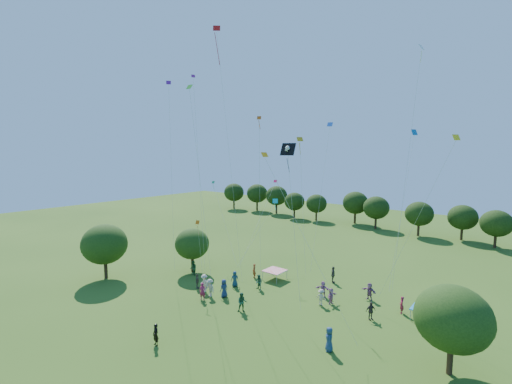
% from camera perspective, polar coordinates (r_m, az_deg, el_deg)
% --- Properties ---
extents(near_tree_west, '(5.10, 5.10, 6.35)m').
position_cam_1_polar(near_tree_west, '(43.53, -23.93, -7.95)').
color(near_tree_west, '#422B19').
rests_on(near_tree_west, ground).
extents(near_tree_north, '(4.14, 4.14, 5.37)m').
position_cam_1_polar(near_tree_north, '(42.87, -10.60, -8.49)').
color(near_tree_north, '#422B19').
rests_on(near_tree_north, ground).
extents(near_tree_east, '(4.75, 4.75, 5.99)m').
position_cam_1_polar(near_tree_east, '(26.83, 29.95, -17.78)').
color(near_tree_east, '#422B19').
rests_on(near_tree_east, ground).
extents(treeline, '(88.01, 8.77, 6.77)m').
position_cam_1_polar(treeline, '(69.30, 21.04, -2.58)').
color(treeline, '#422B19').
rests_on(treeline, ground).
extents(tent_red_stripe, '(2.20, 2.20, 1.10)m').
position_cam_1_polar(tent_red_stripe, '(40.43, 3.14, -12.96)').
color(tent_red_stripe, red).
rests_on(tent_red_stripe, ground).
extents(tent_blue, '(2.20, 2.20, 1.10)m').
position_cam_1_polar(tent_blue, '(34.73, 26.49, -17.00)').
color(tent_blue, '#1D7BBE').
rests_on(tent_blue, ground).
extents(man_in_black, '(0.67, 0.47, 1.67)m').
position_cam_1_polar(man_in_black, '(29.00, -16.38, -21.87)').
color(man_in_black, black).
rests_on(man_in_black, ground).
extents(crowd_person_0, '(0.61, 0.97, 1.84)m').
position_cam_1_polar(crowd_person_0, '(36.00, -5.35, -15.68)').
color(crowd_person_0, navy).
rests_on(crowd_person_0, ground).
extents(crowd_person_1, '(0.55, 0.68, 1.58)m').
position_cam_1_polar(crowd_person_1, '(35.21, 23.10, -16.94)').
color(crowd_person_1, maroon).
rests_on(crowd_person_1, ground).
extents(crowd_person_2, '(0.84, 0.53, 1.61)m').
position_cam_1_polar(crowd_person_2, '(37.68, 0.50, -14.81)').
color(crowd_person_2, '#235137').
rests_on(crowd_person_2, ground).
extents(crowd_person_3, '(1.24, 0.65, 1.83)m').
position_cam_1_polar(crowd_person_3, '(36.28, -7.69, -15.55)').
color(crowd_person_3, '#B7AF92').
rests_on(crowd_person_3, ground).
extents(crowd_person_4, '(0.94, 1.00, 1.62)m').
position_cam_1_polar(crowd_person_4, '(38.46, -9.76, -14.44)').
color(crowd_person_4, '#474239').
rests_on(crowd_person_4, ground).
extents(crowd_person_5, '(1.68, 0.88, 1.71)m').
position_cam_1_polar(crowd_person_5, '(37.06, 18.38, -15.44)').
color(crowd_person_5, '#854D78').
rests_on(crowd_person_5, ground).
extents(crowd_person_6, '(0.87, 0.95, 1.71)m').
position_cam_1_polar(crowd_person_6, '(38.52, -3.55, -14.25)').
color(crowd_person_6, '#1A354E').
rests_on(crowd_person_6, ground).
extents(crowd_person_7, '(0.77, 0.68, 1.73)m').
position_cam_1_polar(crowd_person_7, '(35.66, -8.91, -16.06)').
color(crowd_person_7, '#971B45').
rests_on(crowd_person_7, ground).
extents(crowd_person_8, '(0.99, 0.93, 1.80)m').
position_cam_1_polar(crowd_person_8, '(32.92, -2.34, -17.89)').
color(crowd_person_8, '#245535').
rests_on(crowd_person_8, ground).
extents(crowd_person_9, '(1.27, 0.68, 1.86)m').
position_cam_1_polar(crowd_person_9, '(37.53, -8.61, -14.76)').
color(crowd_person_9, beige).
rests_on(crowd_person_9, ground).
extents(crowd_person_10, '(0.97, 1.20, 1.86)m').
position_cam_1_polar(crowd_person_10, '(40.37, 12.73, -13.30)').
color(crowd_person_10, '#474339').
rests_on(crowd_person_10, ground).
extents(crowd_person_11, '(1.56, 0.84, 1.59)m').
position_cam_1_polar(crowd_person_11, '(36.65, 11.09, -15.57)').
color(crowd_person_11, '#945687').
rests_on(crowd_person_11, ground).
extents(crowd_person_12, '(0.89, 1.01, 1.81)m').
position_cam_1_polar(crowd_person_12, '(27.84, 12.10, -22.86)').
color(crowd_person_12, navy).
rests_on(crowd_person_12, ground).
extents(crowd_person_13, '(0.73, 0.67, 1.65)m').
position_cam_1_polar(crowd_person_13, '(40.91, -0.32, -13.02)').
color(crowd_person_13, '#9A381C').
rests_on(crowd_person_13, ground).
extents(crowd_person_14, '(0.97, 0.69, 1.77)m').
position_cam_1_polar(crowd_person_14, '(42.32, -10.40, -12.37)').
color(crowd_person_14, '#275C2B').
rests_on(crowd_person_14, ground).
extents(crowd_person_15, '(1.02, 0.46, 1.56)m').
position_cam_1_polar(crowd_person_15, '(34.78, 10.81, -16.84)').
color(crowd_person_15, '#BFAD98').
rests_on(crowd_person_15, ground).
extents(crowd_person_16, '(0.90, 1.02, 1.61)m').
position_cam_1_polar(crowd_person_16, '(33.11, 18.57, -18.27)').
color(crowd_person_16, '#3A322F').
rests_on(crowd_person_16, ground).
extents(crowd_person_17, '(0.60, 1.49, 1.56)m').
position_cam_1_polar(crowd_person_17, '(35.19, 12.42, -16.59)').
color(crowd_person_17, '#A56091').
rests_on(crowd_person_17, ground).
extents(pirate_kite, '(2.48, 0.98, 14.04)m').
position_cam_1_polar(pirate_kite, '(29.11, 5.35, 6.66)').
color(pirate_kite, black).
extents(red_high_kite, '(2.71, 1.34, 25.54)m').
position_cam_1_polar(red_high_kite, '(35.39, -5.71, 17.67)').
color(red_high_kite, red).
extents(small_kite_0, '(2.62, 10.57, 9.47)m').
position_cam_1_polar(small_kite_0, '(45.85, 1.91, -1.41)').
color(small_kite_0, '#EF0E45').
extents(small_kite_1, '(6.41, 2.86, 13.25)m').
position_cam_1_polar(small_kite_1, '(23.94, 5.60, -2.39)').
color(small_kite_1, orange).
extents(small_kite_2, '(5.96, 1.68, 14.57)m').
position_cam_1_polar(small_kite_2, '(30.03, 27.57, 1.32)').
color(small_kite_2, yellow).
extents(small_kite_3, '(9.08, 4.94, 9.32)m').
position_cam_1_polar(small_kite_3, '(45.87, -6.21, -1.82)').
color(small_kite_3, '#1C9C57').
extents(small_kite_4, '(0.58, 6.01, 15.64)m').
position_cam_1_polar(small_kite_4, '(38.32, 24.27, 4.85)').
color(small_kite_4, '#1166B3').
extents(small_kite_5, '(0.68, 0.56, 21.01)m').
position_cam_1_polar(small_kite_5, '(39.12, -14.09, 8.65)').
color(small_kite_5, '#791687').
extents(small_kite_6, '(1.50, 1.24, 22.63)m').
position_cam_1_polar(small_kite_6, '(34.24, 24.82, 12.26)').
color(small_kite_6, white).
extents(small_kite_7, '(2.75, 4.55, 7.79)m').
position_cam_1_polar(small_kite_7, '(40.65, 2.44, -2.98)').
color(small_kite_7, '#0BAEAF').
extents(small_kite_8, '(0.93, 1.34, 16.39)m').
position_cam_1_polar(small_kite_8, '(30.66, 0.60, 2.91)').
color(small_kite_8, '#DA510C').
extents(small_kite_9, '(0.59, 0.47, 6.06)m').
position_cam_1_polar(small_kite_9, '(37.25, -9.60, -6.46)').
color(small_kite_9, '#E45E0C').
extents(small_kite_10, '(1.57, 0.77, 14.92)m').
position_cam_1_polar(small_kite_10, '(37.05, 7.48, 4.80)').
color(small_kite_10, orange).
extents(small_kite_11, '(0.52, 2.46, 18.76)m').
position_cam_1_polar(small_kite_11, '(29.52, -9.83, 6.52)').
color(small_kite_11, green).
extents(small_kite_12, '(1.25, 5.85, 16.90)m').
position_cam_1_polar(small_kite_12, '(41.66, 11.61, 6.36)').
color(small_kite_12, blue).
extents(small_kite_13, '(2.01, 0.62, 21.56)m').
position_cam_1_polar(small_kite_13, '(37.70, -9.74, 7.65)').
color(small_kite_13, '#96197B').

